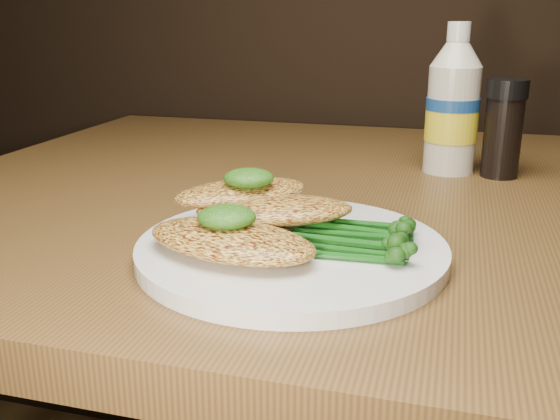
# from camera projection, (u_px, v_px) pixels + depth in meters

# --- Properties ---
(plate) EXTENTS (0.25, 0.25, 0.01)m
(plate) POSITION_uv_depth(u_px,v_px,m) (292.00, 249.00, 0.51)
(plate) COLOR silver
(plate) RESTS_ON dining_table
(chicken_front) EXTENTS (0.16, 0.11, 0.02)m
(chicken_front) POSITION_uv_depth(u_px,v_px,m) (231.00, 240.00, 0.48)
(chicken_front) COLOR gold
(chicken_front) RESTS_ON plate
(chicken_mid) EXTENTS (0.15, 0.11, 0.02)m
(chicken_mid) POSITION_uv_depth(u_px,v_px,m) (275.00, 210.00, 0.53)
(chicken_mid) COLOR gold
(chicken_mid) RESTS_ON plate
(chicken_back) EXTENTS (0.13, 0.13, 0.02)m
(chicken_back) POSITION_uv_depth(u_px,v_px,m) (242.00, 192.00, 0.56)
(chicken_back) COLOR gold
(chicken_back) RESTS_ON plate
(pesto_front) EXTENTS (0.05, 0.05, 0.02)m
(pesto_front) POSITION_uv_depth(u_px,v_px,m) (227.00, 217.00, 0.48)
(pesto_front) COLOR #123307
(pesto_front) RESTS_ON chicken_front
(pesto_back) EXTENTS (0.05, 0.05, 0.02)m
(pesto_back) POSITION_uv_depth(u_px,v_px,m) (249.00, 178.00, 0.55)
(pesto_back) COLOR #123307
(pesto_back) RESTS_ON chicken_back
(broccolini_bundle) EXTENTS (0.15, 0.13, 0.02)m
(broccolini_bundle) POSITION_uv_depth(u_px,v_px,m) (349.00, 233.00, 0.50)
(broccolini_bundle) COLOR #114B10
(broccolini_bundle) RESTS_ON plate
(mayo_bottle) EXTENTS (0.08, 0.08, 0.18)m
(mayo_bottle) POSITION_uv_depth(u_px,v_px,m) (453.00, 99.00, 0.76)
(mayo_bottle) COLOR beige
(mayo_bottle) RESTS_ON dining_table
(pepper_grinder) EXTENTS (0.06, 0.06, 0.12)m
(pepper_grinder) POSITION_uv_depth(u_px,v_px,m) (503.00, 129.00, 0.75)
(pepper_grinder) COLOR black
(pepper_grinder) RESTS_ON dining_table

